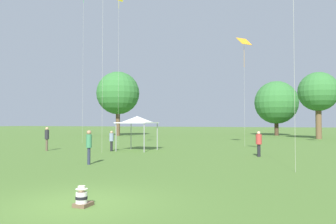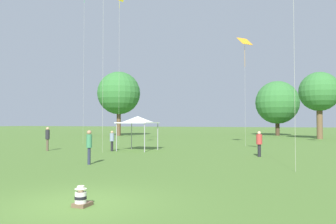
# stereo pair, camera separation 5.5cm
# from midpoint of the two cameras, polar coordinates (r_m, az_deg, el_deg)

# --- Properties ---
(ground_plane) EXTENTS (300.00, 300.00, 0.00)m
(ground_plane) POSITION_cam_midpoint_polar(r_m,az_deg,el_deg) (9.49, -15.22, -15.16)
(ground_plane) COLOR #4C702D
(seated_toddler) EXTENTS (0.37, 0.47, 0.56)m
(seated_toddler) POSITION_cam_midpoint_polar(r_m,az_deg,el_deg) (9.10, -14.71, -14.27)
(seated_toddler) COLOR brown
(seated_toddler) RESTS_ON ground
(person_standing_0) EXTENTS (0.53, 0.53, 1.63)m
(person_standing_0) POSITION_cam_midpoint_polar(r_m,az_deg,el_deg) (21.83, 15.67, -5.01)
(person_standing_0) COLOR black
(person_standing_0) RESTS_ON ground
(person_standing_1) EXTENTS (0.40, 0.40, 1.79)m
(person_standing_1) POSITION_cam_midpoint_polar(r_m,az_deg,el_deg) (17.65, -13.48, -5.33)
(person_standing_1) COLOR #282D42
(person_standing_1) RESTS_ON ground
(person_standing_2) EXTENTS (0.45, 0.45, 1.83)m
(person_standing_2) POSITION_cam_midpoint_polar(r_m,az_deg,el_deg) (27.16, -20.19, -4.00)
(person_standing_2) COLOR brown
(person_standing_2) RESTS_ON ground
(person_standing_3) EXTENTS (0.49, 0.49, 1.56)m
(person_standing_3) POSITION_cam_midpoint_polar(r_m,az_deg,el_deg) (25.46, -9.66, -4.67)
(person_standing_3) COLOR black
(person_standing_3) RESTS_ON ground
(canopy_tent) EXTENTS (2.72, 2.72, 2.69)m
(canopy_tent) POSITION_cam_midpoint_polar(r_m,az_deg,el_deg) (25.75, -5.23, -1.39)
(canopy_tent) COLOR white
(canopy_tent) RESTS_ON ground
(kite_0) EXTENTS (1.46, 1.48, 10.13)m
(kite_0) POSITION_cam_midpoint_polar(r_m,az_deg,el_deg) (31.84, 13.26, 11.49)
(kite_0) COLOR orange
(kite_0) RESTS_ON ground
(distant_tree_0) EXTENTS (7.08, 7.08, 10.62)m
(distant_tree_0) POSITION_cam_midpoint_polar(r_m,az_deg,el_deg) (54.98, -8.52, 3.26)
(distant_tree_0) COLOR brown
(distant_tree_0) RESTS_ON ground
(distant_tree_1) EXTENTS (7.18, 7.18, 9.15)m
(distant_tree_1) POSITION_cam_midpoint_polar(r_m,az_deg,el_deg) (57.93, 18.51, 1.58)
(distant_tree_1) COLOR #473323
(distant_tree_1) RESTS_ON ground
(distant_tree_2) EXTENTS (5.21, 5.21, 8.92)m
(distant_tree_2) POSITION_cam_midpoint_polar(r_m,az_deg,el_deg) (48.03, 24.86, 3.18)
(distant_tree_2) COLOR brown
(distant_tree_2) RESTS_ON ground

